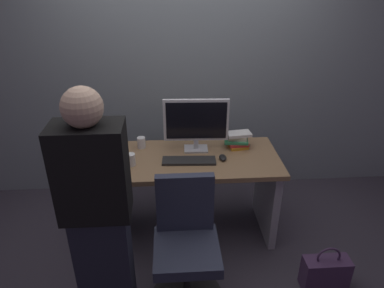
# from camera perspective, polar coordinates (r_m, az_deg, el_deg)

# --- Properties ---
(ground_plane) EXTENTS (9.00, 9.00, 0.00)m
(ground_plane) POSITION_cam_1_polar(r_m,az_deg,el_deg) (3.36, -0.06, -13.57)
(ground_plane) COLOR #3D3842
(wall_back) EXTENTS (6.40, 0.10, 3.00)m
(wall_back) POSITION_cam_1_polar(r_m,az_deg,el_deg) (3.44, -1.01, 15.52)
(wall_back) COLOR gray
(wall_back) RESTS_ON ground
(desk) EXTENTS (1.45, 0.68, 0.76)m
(desk) POSITION_cam_1_polar(r_m,az_deg,el_deg) (3.04, -0.06, -6.06)
(desk) COLOR #93704C
(desk) RESTS_ON ground
(office_chair) EXTENTS (0.52, 0.52, 0.94)m
(office_chair) POSITION_cam_1_polar(r_m,az_deg,el_deg) (2.55, -0.92, -16.48)
(office_chair) COLOR black
(office_chair) RESTS_ON ground
(person_at_desk) EXTENTS (0.40, 0.24, 1.64)m
(person_at_desk) POSITION_cam_1_polar(r_m,az_deg,el_deg) (2.23, -14.84, -11.00)
(person_at_desk) COLOR #262838
(person_at_desk) RESTS_ON ground
(monitor) EXTENTS (0.54, 0.15, 0.46)m
(monitor) POSITION_cam_1_polar(r_m,az_deg,el_deg) (2.93, 0.66, 3.51)
(monitor) COLOR silver
(monitor) RESTS_ON desk
(keyboard) EXTENTS (0.44, 0.15, 0.02)m
(keyboard) POSITION_cam_1_polar(r_m,az_deg,el_deg) (2.85, -0.49, -2.71)
(keyboard) COLOR #262626
(keyboard) RESTS_ON desk
(mouse) EXTENTS (0.06, 0.10, 0.03)m
(mouse) POSITION_cam_1_polar(r_m,az_deg,el_deg) (2.90, 4.97, -2.18)
(mouse) COLOR black
(mouse) RESTS_ON desk
(cup_near_keyboard) EXTENTS (0.07, 0.07, 0.10)m
(cup_near_keyboard) POSITION_cam_1_polar(r_m,az_deg,el_deg) (2.83, -9.75, -2.49)
(cup_near_keyboard) COLOR white
(cup_near_keyboard) RESTS_ON desk
(cup_by_monitor) EXTENTS (0.07, 0.07, 0.10)m
(cup_by_monitor) POSITION_cam_1_polar(r_m,az_deg,el_deg) (3.09, -8.13, 0.22)
(cup_by_monitor) COLOR silver
(cup_by_monitor) RESTS_ON desk
(book_stack) EXTENTS (0.24, 0.16, 0.14)m
(book_stack) POSITION_cam_1_polar(r_m,az_deg,el_deg) (3.08, 7.36, 0.68)
(book_stack) COLOR gold
(book_stack) RESTS_ON desk
(handbag) EXTENTS (0.34, 0.14, 0.38)m
(handbag) POSITION_cam_1_polar(r_m,az_deg,el_deg) (2.97, 20.61, -18.77)
(handbag) COLOR #4C3356
(handbag) RESTS_ON ground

